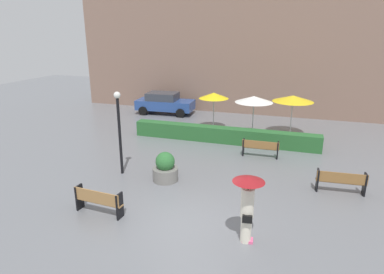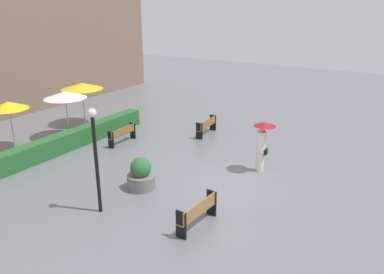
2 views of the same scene
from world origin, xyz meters
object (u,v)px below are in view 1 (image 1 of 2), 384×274
at_px(patio_umbrella_white, 254,99).
at_px(patio_umbrella_yellow, 214,96).
at_px(planter_pot, 165,168).
at_px(bench_back_row, 260,147).
at_px(parked_car, 165,103).
at_px(bench_near_left, 98,200).
at_px(pedestrian_with_umbrella, 248,201).
at_px(patio_umbrella_yellow_far, 293,99).
at_px(bench_far_right, 341,181).
at_px(lamp_post, 119,124).

bearing_deg(patio_umbrella_white, patio_umbrella_yellow, 160.66).
height_order(planter_pot, patio_umbrella_yellow, patio_umbrella_yellow).
bearing_deg(bench_back_row, parked_car, 138.62).
distance_m(bench_near_left, pedestrian_with_umbrella, 5.05).
distance_m(patio_umbrella_yellow_far, parked_car, 9.74).
xyz_separation_m(bench_back_row, patio_umbrella_yellow_far, (1.25, 3.97, 1.73)).
distance_m(bench_near_left, bench_back_row, 8.40).
xyz_separation_m(patio_umbrella_yellow, parked_car, (-4.55, 3.12, -1.35)).
distance_m(bench_far_right, patio_umbrella_yellow_far, 7.41).
relative_size(bench_near_left, lamp_post, 0.50).
relative_size(planter_pot, patio_umbrella_yellow_far, 0.51).
height_order(pedestrian_with_umbrella, patio_umbrella_white, patio_umbrella_white).
bearing_deg(patio_umbrella_white, pedestrian_with_umbrella, -82.77).
bearing_deg(lamp_post, patio_umbrella_white, 55.60).
distance_m(bench_back_row, lamp_post, 6.88).
distance_m(bench_far_right, patio_umbrella_yellow, 9.69).
bearing_deg(bench_near_left, parked_car, 103.58).
relative_size(bench_near_left, pedestrian_with_umbrella, 0.83).
relative_size(planter_pot, parked_car, 0.29).
bearing_deg(patio_umbrella_white, planter_pot, -110.52).
relative_size(bench_back_row, planter_pot, 1.44).
distance_m(patio_umbrella_white, patio_umbrella_yellow_far, 2.31).
relative_size(bench_far_right, bench_back_row, 1.02).
height_order(bench_near_left, patio_umbrella_yellow_far, patio_umbrella_yellow_far).
bearing_deg(pedestrian_with_umbrella, bench_far_right, 55.43).
distance_m(lamp_post, patio_umbrella_yellow, 7.95).
height_order(patio_umbrella_yellow, parked_car, patio_umbrella_yellow).
xyz_separation_m(bench_back_row, patio_umbrella_white, (-0.82, 2.96, 1.76)).
xyz_separation_m(lamp_post, patio_umbrella_yellow, (2.10, 7.67, -0.05)).
bearing_deg(patio_umbrella_yellow, lamp_post, -105.29).
bearing_deg(bench_near_left, patio_umbrella_white, 69.79).
distance_m(bench_back_row, patio_umbrella_white, 3.54).
bearing_deg(lamp_post, patio_umbrella_yellow_far, 49.28).
height_order(bench_near_left, planter_pot, planter_pot).
xyz_separation_m(bench_near_left, parked_car, (-3.39, 14.06, 0.29)).
xyz_separation_m(patio_umbrella_white, parked_car, (-7.09, 4.01, -1.45)).
distance_m(bench_near_left, parked_car, 14.46).
relative_size(patio_umbrella_yellow, patio_umbrella_yellow_far, 0.97).
height_order(bench_back_row, patio_umbrella_yellow_far, patio_umbrella_yellow_far).
xyz_separation_m(pedestrian_with_umbrella, patio_umbrella_white, (-1.28, 10.10, 0.93)).
xyz_separation_m(planter_pot, patio_umbrella_white, (2.57, 6.87, 1.74)).
relative_size(bench_far_right, bench_near_left, 1.02).
bearing_deg(pedestrian_with_umbrella, planter_pot, 139.98).
bearing_deg(bench_back_row, lamp_post, -145.02).
bearing_deg(patio_umbrella_white, lamp_post, -124.40).
bearing_deg(lamp_post, pedestrian_with_umbrella, -29.31).
height_order(bench_back_row, parked_car, parked_car).
distance_m(bench_back_row, patio_umbrella_yellow_far, 4.51).
distance_m(pedestrian_with_umbrella, parked_car, 16.42).
xyz_separation_m(pedestrian_with_umbrella, patio_umbrella_yellow_far, (0.79, 11.12, 0.90)).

